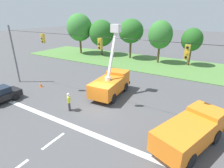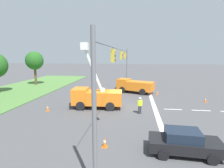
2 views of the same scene
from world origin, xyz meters
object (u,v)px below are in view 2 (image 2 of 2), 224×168
(traffic_cone_foreground_left, at_px, (157,92))
(tree_east_end, at_px, (34,61))
(road_worker, at_px, (140,104))
(traffic_cone_foreground_right, at_px, (205,100))
(utility_truck_bucket_lift, at_px, (96,96))
(traffic_cone_mid_left, at_px, (105,142))
(utility_truck_support_near, at_px, (134,85))
(traffic_cone_mid_right, at_px, (48,108))
(sedan_black, at_px, (184,142))

(traffic_cone_foreground_left, bearing_deg, tree_east_end, 77.53)
(road_worker, xyz_separation_m, traffic_cone_foreground_right, (5.65, -8.50, -0.66))
(utility_truck_bucket_lift, bearing_deg, traffic_cone_foreground_left, -43.86)
(traffic_cone_foreground_left, relative_size, traffic_cone_mid_left, 0.82)
(utility_truck_support_near, distance_m, traffic_cone_mid_right, 14.24)
(road_worker, bearing_deg, traffic_cone_mid_right, 92.49)
(sedan_black, relative_size, traffic_cone_mid_left, 6.18)
(traffic_cone_foreground_right, bearing_deg, sedan_black, 155.14)
(sedan_black, bearing_deg, road_worker, 19.32)
(tree_east_end, height_order, utility_truck_support_near, tree_east_end)
(utility_truck_support_near, height_order, traffic_cone_foreground_right, utility_truck_support_near)
(tree_east_end, height_order, traffic_cone_foreground_left, tree_east_end)
(traffic_cone_foreground_left, distance_m, traffic_cone_mid_left, 17.62)
(traffic_cone_mid_left, bearing_deg, utility_truck_support_near, -5.91)
(tree_east_end, height_order, traffic_cone_foreground_right, tree_east_end)
(sedan_black, relative_size, traffic_cone_mid_right, 6.39)
(road_worker, relative_size, traffic_cone_mid_right, 2.58)
(utility_truck_support_near, distance_m, traffic_cone_foreground_left, 3.73)
(utility_truck_support_near, relative_size, road_worker, 3.61)
(sedan_black, xyz_separation_m, traffic_cone_mid_right, (6.79, 12.52, -0.45))
(road_worker, height_order, traffic_cone_foreground_left, road_worker)
(road_worker, xyz_separation_m, traffic_cone_foreground_left, (9.71, -2.91, -0.73))
(utility_truck_support_near, height_order, traffic_cone_foreground_left, utility_truck_support_near)
(utility_truck_support_near, height_order, road_worker, utility_truck_support_near)
(utility_truck_support_near, bearing_deg, tree_east_end, 76.97)
(tree_east_end, height_order, traffic_cone_mid_right, tree_east_end)
(utility_truck_support_near, xyz_separation_m, sedan_black, (-17.52, -3.19, -0.41))
(tree_east_end, xyz_separation_m, sedan_black, (-22.12, -23.10, -4.11))
(utility_truck_support_near, height_order, traffic_cone_mid_right, utility_truck_support_near)
(utility_truck_support_near, relative_size, traffic_cone_mid_left, 9.03)
(utility_truck_support_near, height_order, traffic_cone_mid_left, utility_truck_support_near)
(road_worker, bearing_deg, tree_east_end, 54.08)
(traffic_cone_foreground_left, bearing_deg, utility_truck_bucket_lift, 136.14)
(utility_truck_bucket_lift, bearing_deg, traffic_cone_mid_left, -163.55)
(traffic_cone_mid_left, bearing_deg, utility_truck_bucket_lift, 16.45)
(traffic_cone_foreground_left, bearing_deg, road_worker, 163.34)
(utility_truck_bucket_lift, bearing_deg, road_worker, -106.65)
(utility_truck_support_near, xyz_separation_m, traffic_cone_foreground_left, (-0.58, -3.56, -0.92))
(utility_truck_support_near, bearing_deg, utility_truck_bucket_lift, 153.80)
(tree_east_end, bearing_deg, traffic_cone_mid_right, -145.39)
(road_worker, height_order, traffic_cone_foreground_right, road_worker)
(tree_east_end, bearing_deg, traffic_cone_mid_left, -140.51)
(utility_truck_bucket_lift, xyz_separation_m, traffic_cone_mid_right, (-1.93, 5.00, -1.10))
(road_worker, bearing_deg, sedan_black, -160.68)
(traffic_cone_foreground_right, bearing_deg, utility_truck_support_near, 63.16)
(traffic_cone_mid_right, bearing_deg, utility_truck_support_near, -41.01)
(traffic_cone_mid_left, bearing_deg, road_worker, -19.14)
(tree_east_end, height_order, sedan_black, tree_east_end)
(traffic_cone_foreground_right, xyz_separation_m, traffic_cone_mid_right, (-6.09, 18.48, -0.00))
(utility_truck_bucket_lift, height_order, traffic_cone_foreground_right, utility_truck_bucket_lift)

